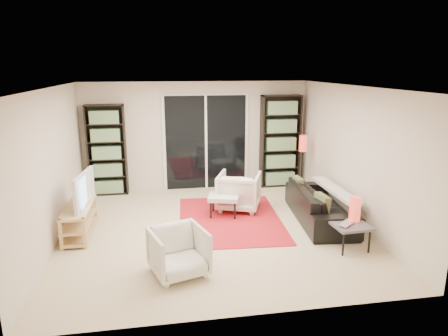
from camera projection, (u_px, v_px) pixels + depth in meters
The scene contains 20 objects.
floor at pixel (213, 229), 6.86m from camera, with size 5.00×5.00×0.00m, color beige.
wall_back at pixel (197, 136), 8.95m from camera, with size 5.00×0.02×2.40m, color beige.
wall_front at pixel (245, 216), 4.17m from camera, with size 5.00×0.02×2.40m, color beige.
wall_left at pixel (52, 168), 6.16m from camera, with size 0.02×5.00×2.40m, color beige.
wall_right at pixel (354, 156), 6.96m from camera, with size 0.02×5.00×2.40m, color beige.
ceiling at pixel (211, 87), 6.26m from camera, with size 5.00×5.00×0.02m, color white.
sliding_door at pixel (206, 143), 8.98m from camera, with size 1.92×0.08×2.16m.
bookshelf_left at pixel (107, 150), 8.53m from camera, with size 0.80×0.30×1.95m.
bookshelf_right at pixel (280, 141), 9.13m from camera, with size 0.90×0.30×2.10m.
tv_stand at pixel (80, 219), 6.59m from camera, with size 0.40×1.25×0.50m.
tv at pixel (78, 189), 6.47m from camera, with size 0.97×0.13×0.56m, color black.
rug at pixel (230, 219), 7.30m from camera, with size 1.82×2.46×0.01m, color red.
sofa at pixel (320, 204), 7.20m from camera, with size 2.09×0.82×0.61m, color black.
armchair_back at pixel (239, 191), 7.75m from camera, with size 0.78×0.80×0.73m, color silver.
armchair_front at pixel (179, 252), 5.30m from camera, with size 0.69×0.71×0.64m, color silver.
ottoman at pixel (224, 198), 7.39m from camera, with size 0.65×0.58×0.40m.
side_table at pixel (350, 226), 6.06m from camera, with size 0.57×0.57×0.40m.
laptop at pixel (350, 224), 5.99m from camera, with size 0.35×0.22×0.03m, color silver.
table_lamp at pixel (355, 209), 6.13m from camera, with size 0.17×0.17×0.38m, color red.
floor_lamp at pixel (303, 150), 8.63m from camera, with size 0.19×0.19×1.28m.
Camera 1 is at (-0.87, -6.33, 2.72)m, focal length 32.00 mm.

